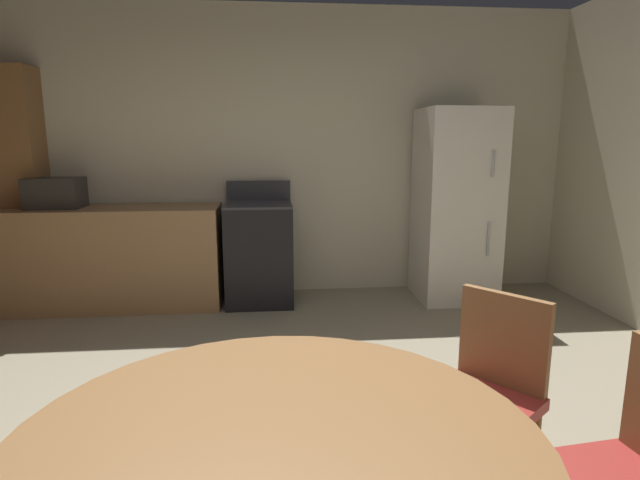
# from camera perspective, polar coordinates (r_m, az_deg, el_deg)

# --- Properties ---
(ground_plane) EXTENTS (14.00, 14.00, 0.00)m
(ground_plane) POSITION_cam_1_polar(r_m,az_deg,el_deg) (2.53, -1.35, -24.88)
(ground_plane) COLOR gray
(wall_back) EXTENTS (5.79, 0.12, 2.70)m
(wall_back) POSITION_cam_1_polar(r_m,az_deg,el_deg) (5.01, -3.97, 9.60)
(wall_back) COLOR beige
(wall_back) RESTS_ON ground
(kitchen_counter) EXTENTS (1.99, 0.60, 0.90)m
(kitchen_counter) POSITION_cam_1_polar(r_m,az_deg,el_deg) (4.94, -22.57, -1.80)
(kitchen_counter) COLOR #9E754C
(kitchen_counter) RESTS_ON ground
(pantry_column) EXTENTS (0.44, 0.36, 2.10)m
(pantry_column) POSITION_cam_1_polar(r_m,az_deg,el_deg) (5.30, -30.56, 4.91)
(pantry_column) COLOR olive
(pantry_column) RESTS_ON ground
(oven_range) EXTENTS (0.60, 0.60, 1.10)m
(oven_range) POSITION_cam_1_polar(r_m,az_deg,el_deg) (4.72, -6.78, -1.36)
(oven_range) COLOR black
(oven_range) RESTS_ON ground
(refrigerator) EXTENTS (0.68, 0.68, 1.76)m
(refrigerator) POSITION_cam_1_polar(r_m,az_deg,el_deg) (4.90, 14.91, 3.70)
(refrigerator) COLOR silver
(refrigerator) RESTS_ON ground
(microwave) EXTENTS (0.44, 0.32, 0.26)m
(microwave) POSITION_cam_1_polar(r_m,az_deg,el_deg) (4.98, -27.40, 4.68)
(microwave) COLOR #2D2B28
(microwave) RESTS_ON kitchen_counter
(chair_northeast) EXTENTS (0.56, 0.56, 0.87)m
(chair_northeast) POSITION_cam_1_polar(r_m,az_deg,el_deg) (2.26, 18.15, -15.28)
(chair_northeast) COLOR olive
(chair_northeast) RESTS_ON ground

